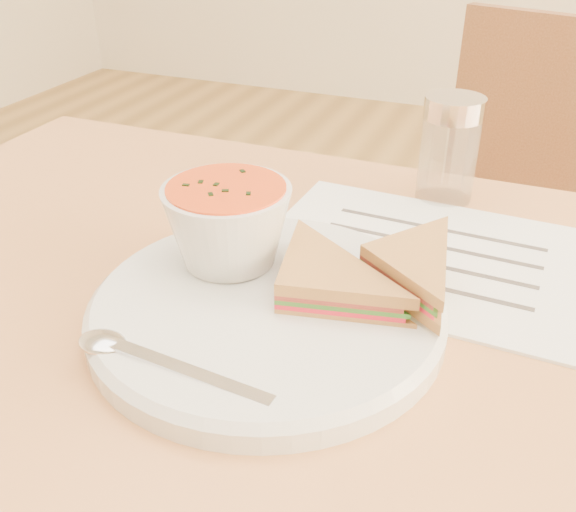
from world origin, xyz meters
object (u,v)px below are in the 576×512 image
at_px(chair_far, 492,283).
at_px(soup_bowl, 228,229).
at_px(plate, 267,311).
at_px(condiment_shaker, 449,149).

relative_size(chair_far, soup_bowl, 8.09).
distance_m(plate, soup_bowl, 0.08).
bearing_deg(condiment_shaker, plate, -107.58).
relative_size(soup_bowl, condiment_shaker, 0.95).
relative_size(chair_far, plate, 3.07).
relative_size(plate, soup_bowl, 2.64).
xyz_separation_m(plate, condiment_shaker, (0.09, 0.28, 0.05)).
bearing_deg(chair_far, plate, 94.33).
bearing_deg(plate, soup_bowl, 143.14).
distance_m(chair_far, soup_bowl, 0.74).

